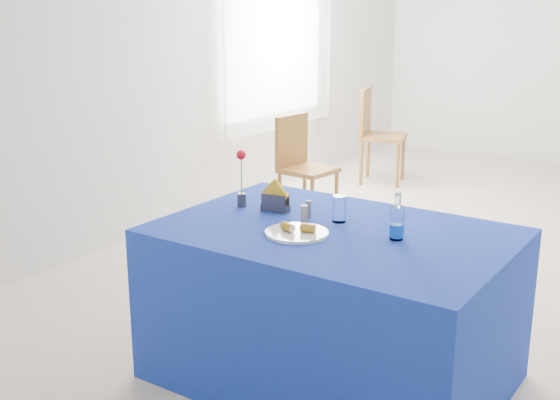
# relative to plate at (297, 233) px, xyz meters

# --- Properties ---
(floor) EXTENTS (7.00, 7.00, 0.00)m
(floor) POSITION_rel_plate_xyz_m (0.25, 2.27, -0.77)
(floor) COLOR #C0B19F
(floor) RESTS_ON ground
(room_shell) EXTENTS (7.00, 7.00, 7.00)m
(room_shell) POSITION_rel_plate_xyz_m (0.25, 2.27, 0.98)
(room_shell) COLOR silver
(room_shell) RESTS_ON ground
(window_pane) EXTENTS (0.04, 1.50, 1.60)m
(window_pane) POSITION_rel_plate_xyz_m (-2.22, 3.07, 0.78)
(window_pane) COLOR white
(window_pane) RESTS_ON room_shell
(curtain) EXTENTS (0.04, 1.75, 1.85)m
(curtain) POSITION_rel_plate_xyz_m (-2.15, 3.07, 0.78)
(curtain) COLOR white
(curtain) RESTS_ON room_shell
(plate) EXTENTS (0.29, 0.29, 0.01)m
(plate) POSITION_rel_plate_xyz_m (0.00, 0.00, 0.00)
(plate) COLOR silver
(plate) RESTS_ON blue_table
(drinking_glass) EXTENTS (0.07, 0.07, 0.13)m
(drinking_glass) POSITION_rel_plate_xyz_m (0.06, 0.28, 0.06)
(drinking_glass) COLOR white
(drinking_glass) RESTS_ON blue_table
(salt_shaker) EXTENTS (0.03, 0.03, 0.08)m
(salt_shaker) POSITION_rel_plate_xyz_m (-0.07, 0.18, 0.04)
(salt_shaker) COLOR slate
(salt_shaker) RESTS_ON blue_table
(pepper_shaker) EXTENTS (0.03, 0.03, 0.08)m
(pepper_shaker) POSITION_rel_plate_xyz_m (-0.10, 0.26, 0.04)
(pepper_shaker) COLOR #5E5E63
(pepper_shaker) RESTS_ON blue_table
(blue_table) EXTENTS (1.60, 1.10, 0.76)m
(blue_table) POSITION_rel_plate_xyz_m (0.10, 0.16, -0.39)
(blue_table) COLOR navy
(blue_table) RESTS_ON floor
(water_bottle) EXTENTS (0.06, 0.06, 0.21)m
(water_bottle) POSITION_rel_plate_xyz_m (0.40, 0.20, 0.06)
(water_bottle) COLOR white
(water_bottle) RESTS_ON blue_table
(napkin_holder) EXTENTS (0.16, 0.07, 0.17)m
(napkin_holder) POSITION_rel_plate_xyz_m (-0.29, 0.26, 0.04)
(napkin_holder) COLOR #36353A
(napkin_holder) RESTS_ON blue_table
(rose_vase) EXTENTS (0.05, 0.05, 0.30)m
(rose_vase) POSITION_rel_plate_xyz_m (-0.49, 0.23, 0.14)
(rose_vase) COLOR #292A2F
(rose_vase) RESTS_ON blue_table
(chair_win_a) EXTENTS (0.43, 0.43, 0.89)m
(chair_win_a) POSITION_rel_plate_xyz_m (-1.44, 2.31, -0.25)
(chair_win_a) COLOR #925F2A
(chair_win_a) RESTS_ON floor
(chair_win_b) EXTENTS (0.53, 0.53, 0.96)m
(chair_win_b) POSITION_rel_plate_xyz_m (-1.53, 3.85, -0.21)
(chair_win_b) COLOR #925F2A
(chair_win_b) RESTS_ON floor
(banana_pieces) EXTENTS (0.16, 0.10, 0.04)m
(banana_pieces) POSITION_rel_plate_xyz_m (0.01, 0.00, 0.03)
(banana_pieces) COLOR gold
(banana_pieces) RESTS_ON plate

